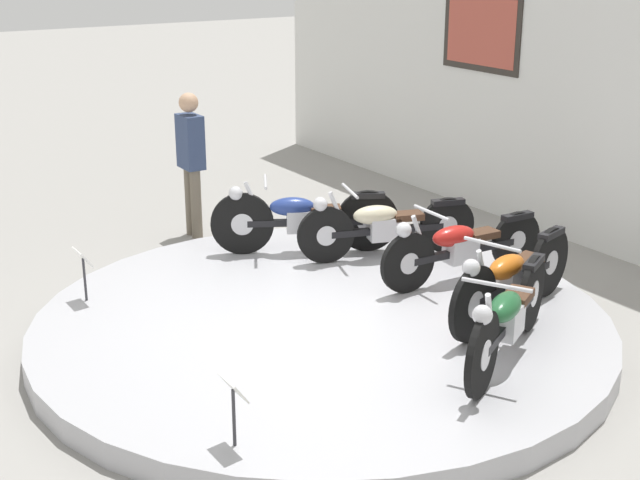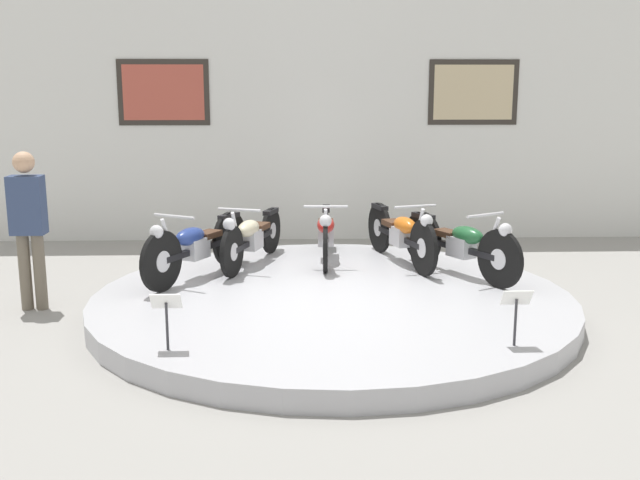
{
  "view_description": "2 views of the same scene",
  "coord_description": "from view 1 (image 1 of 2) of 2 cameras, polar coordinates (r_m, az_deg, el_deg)",
  "views": [
    {
      "loc": [
        6.21,
        -4.02,
        3.45
      ],
      "look_at": [
        0.05,
        -0.06,
        0.96
      ],
      "focal_mm": 50.0,
      "sensor_mm": 36.0,
      "label": 1
    },
    {
      "loc": [
        -0.42,
        -7.81,
        2.46
      ],
      "look_at": [
        -0.14,
        -0.03,
        0.83
      ],
      "focal_mm": 42.0,
      "sensor_mm": 36.0,
      "label": 2
    }
  ],
  "objects": [
    {
      "name": "motorcycle_green",
      "position": [
        7.24,
        11.93,
        -4.78
      ],
      "size": [
        1.04,
        1.78,
        0.81
      ],
      "color": "black",
      "rests_on": "display_platform"
    },
    {
      "name": "display_platform",
      "position": [
        8.12,
        0.13,
        -5.55
      ],
      "size": [
        5.2,
        5.2,
        0.21
      ],
      "primitive_type": "cylinder",
      "color": "#ADADB2",
      "rests_on": "ground_plane"
    },
    {
      "name": "motorcycle_red",
      "position": [
        8.87,
        8.99,
        -0.33
      ],
      "size": [
        0.54,
        1.95,
        0.78
      ],
      "color": "black",
      "rests_on": "display_platform"
    },
    {
      "name": "info_placard_front_centre",
      "position": [
        5.99,
        -5.58,
        -9.95
      ],
      "size": [
        0.26,
        0.11,
        0.51
      ],
      "color": "#333338",
      "rests_on": "display_platform"
    },
    {
      "name": "visitor_standing",
      "position": [
        10.72,
        -8.26,
        5.35
      ],
      "size": [
        0.36,
        0.23,
        1.75
      ],
      "color": "#6B6051",
      "rests_on": "ground_plane"
    },
    {
      "name": "motorcycle_orange",
      "position": [
        8.06,
        12.16,
        -2.29
      ],
      "size": [
        0.69,
        1.95,
        0.81
      ],
      "color": "black",
      "rests_on": "display_platform"
    },
    {
      "name": "ground_plane",
      "position": [
        8.16,
        0.13,
        -6.24
      ],
      "size": [
        60.0,
        60.0,
        0.0
      ],
      "primitive_type": "plane",
      "color": "gray"
    },
    {
      "name": "info_placard_front_left",
      "position": [
        8.56,
        -14.91,
        -1.48
      ],
      "size": [
        0.26,
        0.11,
        0.51
      ],
      "color": "#333338",
      "rests_on": "display_platform"
    },
    {
      "name": "motorcycle_blue",
      "position": [
        9.55,
        -1.19,
        1.49
      ],
      "size": [
        1.02,
        1.81,
        0.82
      ],
      "color": "black",
      "rests_on": "display_platform"
    },
    {
      "name": "motorcycle_cream",
      "position": [
        9.41,
        4.1,
        1.02
      ],
      "size": [
        0.72,
        1.88,
        0.78
      ],
      "color": "black",
      "rests_on": "display_platform"
    }
  ]
}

